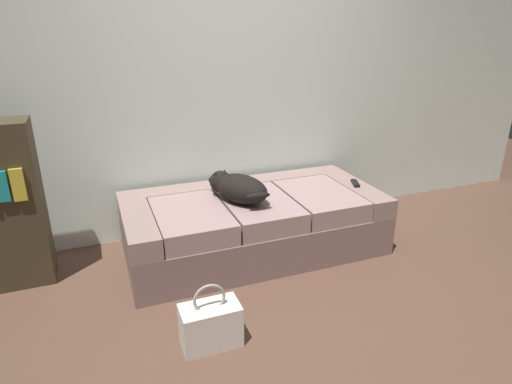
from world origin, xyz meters
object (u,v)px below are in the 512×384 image
object	(u,v)px
couch	(254,223)
handbag	(211,324)
tv_remote	(355,183)
dog_dark	(238,187)

from	to	relation	value
couch	handbag	size ratio (longest dim) A/B	5.06
couch	tv_remote	world-z (taller)	tv_remote
couch	dog_dark	distance (m)	0.36
dog_dark	tv_remote	distance (m)	0.99
couch	tv_remote	size ratio (longest dim) A/B	12.75
tv_remote	handbag	distance (m)	1.73
dog_dark	handbag	world-z (taller)	dog_dark
tv_remote	handbag	xyz separation A→B (m)	(-1.45, -0.87, -0.33)
dog_dark	handbag	xyz separation A→B (m)	(-0.46, -0.88, -0.42)
couch	tv_remote	distance (m)	0.88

